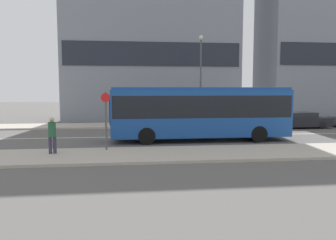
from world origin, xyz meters
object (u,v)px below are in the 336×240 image
at_px(street_lamp, 201,71).
at_px(bus_stop_sign, 106,116).
at_px(city_bus, 200,110).
at_px(pedestrian_near_stop, 52,133).
at_px(parked_car_0, 300,120).

bearing_deg(street_lamp, bus_stop_sign, -123.42).
height_order(city_bus, pedestrian_near_stop, city_bus).
distance_m(city_bus, pedestrian_near_stop, 8.59).
bearing_deg(pedestrian_near_stop, bus_stop_sign, 1.28).
xyz_separation_m(bus_stop_sign, street_lamp, (6.96, 10.55, 2.78)).
height_order(pedestrian_near_stop, street_lamp, street_lamp).
bearing_deg(pedestrian_near_stop, parked_car_0, 14.35).
xyz_separation_m(city_bus, bus_stop_sign, (-5.29, -3.14, -0.06)).
height_order(parked_car_0, pedestrian_near_stop, pedestrian_near_stop).
bearing_deg(parked_car_0, city_bus, -150.05).
height_order(bus_stop_sign, street_lamp, street_lamp).
xyz_separation_m(city_bus, pedestrian_near_stop, (-7.67, -3.79, -0.76)).
distance_m(parked_car_0, street_lamp, 8.79).
bearing_deg(city_bus, bus_stop_sign, -147.31).
bearing_deg(parked_car_0, pedestrian_near_stop, -151.68).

